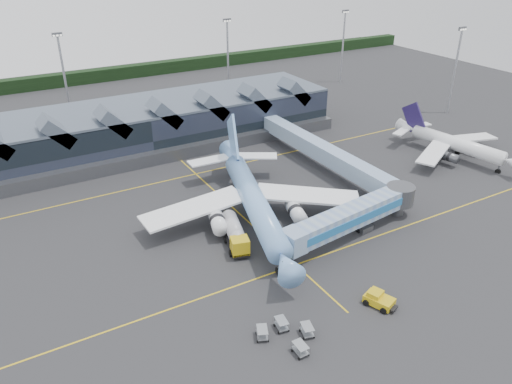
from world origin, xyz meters
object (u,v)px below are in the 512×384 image
jet_bridge (360,213)px  fuel_truck (234,232)px  regional_jet (453,143)px  pushback_tug (379,299)px  main_airliner (252,198)px

jet_bridge → fuel_truck: (-18.63, 7.36, -1.66)m
regional_jet → pushback_tug: bearing=-156.8°
main_airliner → jet_bridge: size_ratio=1.54×
regional_jet → pushback_tug: regional_jet is taller
main_airliner → fuel_truck: size_ratio=4.05×
main_airliner → jet_bridge: (12.64, -12.30, -0.47)m
fuel_truck → jet_bridge: bearing=-5.9°
regional_jet → pushback_tug: size_ratio=6.36×
main_airliner → jet_bridge: 17.65m
main_airliner → jet_bridge: bearing=-28.0°
main_airliner → fuel_truck: main_airliner is taller
pushback_tug → jet_bridge: bearing=37.4°
jet_bridge → main_airliner: bearing=128.4°
regional_jet → pushback_tug: 55.64m
main_airliner → regional_jet: size_ratio=1.46×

